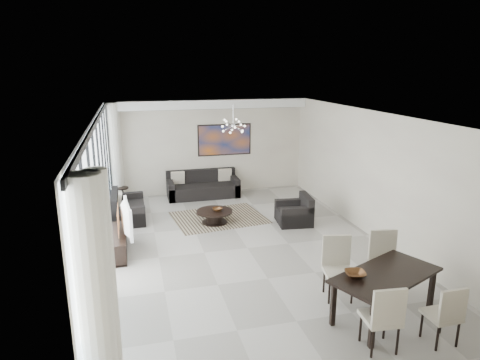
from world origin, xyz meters
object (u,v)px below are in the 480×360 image
object	(u,v)px
sofa_main	(203,188)
television	(122,219)
coffee_table	(214,216)
dining_table	(386,279)
tv_console	(117,243)

from	to	relation	value
sofa_main	television	distance (m)	4.39
coffee_table	dining_table	xyz separation A→B (m)	(1.76, -4.82, 0.48)
television	dining_table	size ratio (longest dim) A/B	0.58
coffee_table	sofa_main	size ratio (longest dim) A/B	0.43
tv_console	dining_table	xyz separation A→B (m)	(4.13, -3.55, 0.44)
television	dining_table	bearing A→B (deg)	-136.32
sofa_main	television	xyz separation A→B (m)	(-2.32, -3.70, 0.53)
dining_table	tv_console	bearing A→B (deg)	139.33
dining_table	coffee_table	bearing A→B (deg)	110.07
coffee_table	tv_console	world-z (taller)	tv_console
tv_console	television	bearing A→B (deg)	-25.24
coffee_table	television	size ratio (longest dim) A/B	0.80
tv_console	coffee_table	bearing A→B (deg)	28.21
television	dining_table	distance (m)	5.28
sofa_main	dining_table	world-z (taller)	sofa_main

